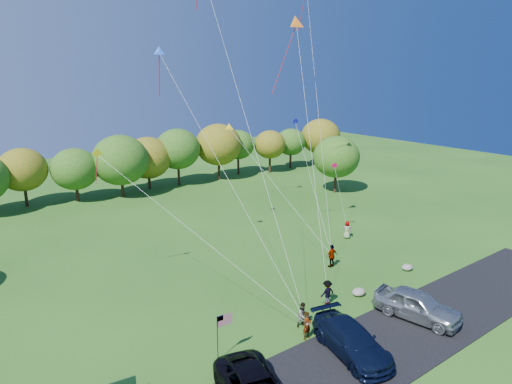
# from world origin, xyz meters

# --- Properties ---
(ground) EXTENTS (140.00, 140.00, 0.00)m
(ground) POSITION_xyz_m (0.00, 0.00, 0.00)
(ground) COLOR #215117
(ground) RESTS_ON ground
(asphalt_lane) EXTENTS (44.00, 6.00, 0.06)m
(asphalt_lane) POSITION_xyz_m (0.00, -4.00, 0.03)
(asphalt_lane) COLOR black
(asphalt_lane) RESTS_ON ground
(treeline) EXTENTS (75.13, 27.96, 8.34)m
(treeline) POSITION_xyz_m (3.10, 36.28, 4.75)
(treeline) COLOR #3D2616
(treeline) RESTS_ON ground
(minivan_navy) EXTENTS (3.57, 6.16, 1.68)m
(minivan_navy) POSITION_xyz_m (-1.28, -3.44, 0.90)
(minivan_navy) COLOR black
(minivan_navy) RESTS_ON asphalt_lane
(minivan_silver) EXTENTS (3.32, 5.85, 1.88)m
(minivan_silver) POSITION_xyz_m (4.99, -3.37, 1.00)
(minivan_silver) COLOR #949B9E
(minivan_silver) RESTS_ON asphalt_lane
(flyer_a) EXTENTS (0.71, 0.54, 1.77)m
(flyer_a) POSITION_xyz_m (-2.21, -0.80, 0.88)
(flyer_a) COLOR #4C4C59
(flyer_a) RESTS_ON ground
(flyer_b) EXTENTS (0.90, 0.77, 1.63)m
(flyer_b) POSITION_xyz_m (-1.49, 0.34, 0.81)
(flyer_b) COLOR #4C4C59
(flyer_b) RESTS_ON ground
(flyer_c) EXTENTS (1.20, 0.77, 1.75)m
(flyer_c) POSITION_xyz_m (1.76, 1.46, 0.87)
(flyer_c) COLOR #4C4C59
(flyer_c) RESTS_ON ground
(flyer_d) EXTENTS (1.14, 0.49, 1.93)m
(flyer_d) POSITION_xyz_m (6.47, 5.60, 0.96)
(flyer_d) COLOR #4C4C59
(flyer_d) RESTS_ON ground
(flyer_e) EXTENTS (0.95, 1.00, 1.72)m
(flyer_e) POSITION_xyz_m (12.43, 9.37, 0.86)
(flyer_e) COLOR #4C4C59
(flyer_e) RESTS_ON ground
(flag_assembly) EXTENTS (1.02, 0.66, 2.76)m
(flag_assembly) POSITION_xyz_m (-7.34, 0.52, 2.09)
(flag_assembly) COLOR black
(flag_assembly) RESTS_ON ground
(boulder_near) EXTENTS (1.06, 0.83, 0.53)m
(boulder_near) POSITION_xyz_m (4.48, 0.98, 0.27)
(boulder_near) COLOR gray
(boulder_near) RESTS_ON ground
(boulder_far) EXTENTS (0.95, 0.80, 0.50)m
(boulder_far) POSITION_xyz_m (10.90, 1.50, 0.25)
(boulder_far) COLOR gray
(boulder_far) RESTS_ON ground
(kites_aloft) EXTENTS (21.77, 9.71, 19.11)m
(kites_aloft) POSITION_xyz_m (4.54, 14.17, 19.17)
(kites_aloft) COLOR orange
(kites_aloft) RESTS_ON ground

